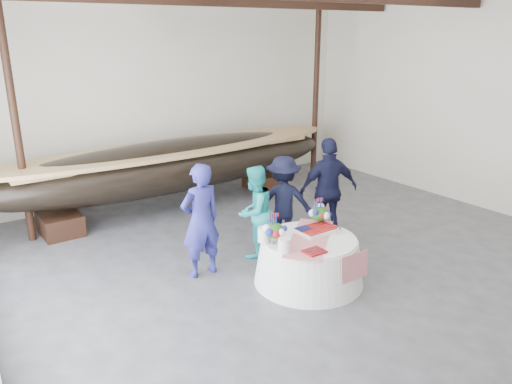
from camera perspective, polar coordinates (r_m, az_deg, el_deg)
floor at (r=7.88m, az=10.57°, el=-10.63°), size 10.00×12.00×0.01m
wall_back at (r=11.94m, az=-10.17°, el=10.61°), size 10.00×0.02×4.50m
pavilion_structure at (r=7.51m, az=7.70°, el=19.90°), size 9.80×11.76×4.50m
longboat_display at (r=10.84m, az=-9.49°, el=3.01°), size 8.13×1.63×1.52m
banquet_table at (r=7.79m, az=6.06°, el=-7.76°), size 1.69×1.69×0.73m
tabletop_items at (r=7.66m, az=4.96°, el=-3.97°), size 1.55×1.42×0.40m
guest_woman_blue at (r=7.81m, az=-6.34°, el=-3.26°), size 0.68×0.45×1.84m
guest_woman_teal at (r=8.47m, az=-0.18°, el=-2.27°), size 0.93×0.83×1.60m
guest_man_left at (r=8.88m, az=3.12°, el=-1.11°), size 1.23×1.08×1.66m
guest_man_right at (r=9.17m, az=8.28°, el=0.23°), size 1.22×0.79×1.93m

